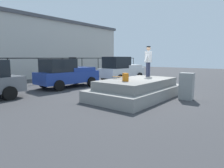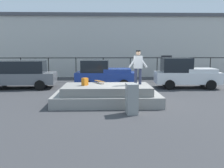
% 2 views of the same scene
% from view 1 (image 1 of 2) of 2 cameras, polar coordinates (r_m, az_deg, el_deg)
% --- Properties ---
extents(ground_plane, '(60.00, 60.00, 0.00)m').
position_cam_1_polar(ground_plane, '(10.40, 9.51, -2.99)').
color(ground_plane, '#38383A').
extents(concrete_ledge, '(5.03, 2.77, 0.89)m').
position_cam_1_polar(concrete_ledge, '(9.47, 7.52, -1.52)').
color(concrete_ledge, gray).
rests_on(concrete_ledge, ground_plane).
extents(skateboarder, '(0.93, 0.27, 1.65)m').
position_cam_1_polar(skateboarder, '(10.81, 10.66, 7.17)').
color(skateboarder, '#2D334C').
rests_on(skateboarder, concrete_ledge).
extents(skateboard, '(0.57, 0.82, 0.12)m').
position_cam_1_polar(skateboard, '(9.50, 2.66, 2.14)').
color(skateboard, brown).
rests_on(skateboard, concrete_ledge).
extents(backpack, '(0.33, 0.34, 0.36)m').
position_cam_1_polar(backpack, '(8.51, 3.99, 2.02)').
color(backpack, orange).
rests_on(backpack, concrete_ledge).
extents(car_blue_pickup_mid, '(4.11, 2.14, 1.85)m').
position_cam_1_polar(car_blue_pickup_mid, '(12.88, -13.32, 3.07)').
color(car_blue_pickup_mid, navy).
rests_on(car_blue_pickup_mid, ground_plane).
extents(car_white_pickup_far, '(4.35, 2.18, 2.01)m').
position_cam_1_polar(car_white_pickup_far, '(16.53, 2.72, 4.43)').
color(car_white_pickup_far, white).
rests_on(car_white_pickup_far, ground_plane).
extents(utility_box, '(0.49, 0.63, 1.23)m').
position_cam_1_polar(utility_box, '(9.49, 21.13, -0.65)').
color(utility_box, gray).
rests_on(utility_box, ground_plane).
extents(fence_row, '(24.06, 0.06, 1.93)m').
position_cam_1_polar(fence_row, '(16.13, -17.52, 5.32)').
color(fence_row, black).
rests_on(fence_row, ground_plane).
extents(warehouse_building, '(24.50, 6.59, 5.86)m').
position_cam_1_polar(warehouse_building, '(21.70, -27.11, 9.56)').
color(warehouse_building, beige).
rests_on(warehouse_building, ground_plane).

